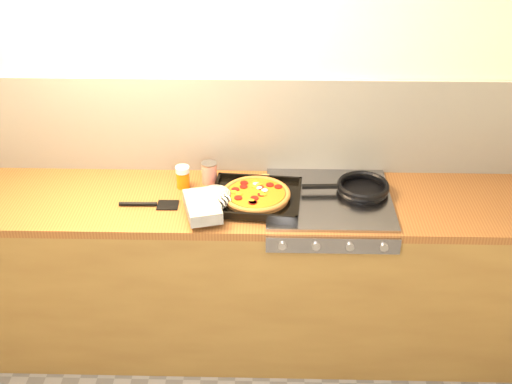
{
  "coord_description": "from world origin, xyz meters",
  "views": [
    {
      "loc": [
        0.16,
        -1.54,
        2.52
      ],
      "look_at": [
        0.1,
        1.08,
        0.95
      ],
      "focal_mm": 45.0,
      "sensor_mm": 36.0,
      "label": 1
    }
  ],
  "objects_px": {
    "pizza_on_tray": "(241,197)",
    "juice_glass": "(183,177)",
    "tomato_can": "(209,173)",
    "frying_pan": "(362,188)"
  },
  "relations": [
    {
      "from": "juice_glass",
      "to": "pizza_on_tray",
      "type": "bearing_deg",
      "value": -29.17
    },
    {
      "from": "frying_pan",
      "to": "tomato_can",
      "type": "relative_size",
      "value": 3.9
    },
    {
      "from": "pizza_on_tray",
      "to": "juice_glass",
      "type": "height_order",
      "value": "juice_glass"
    },
    {
      "from": "juice_glass",
      "to": "tomato_can",
      "type": "bearing_deg",
      "value": 21.81
    },
    {
      "from": "pizza_on_tray",
      "to": "juice_glass",
      "type": "bearing_deg",
      "value": 150.83
    },
    {
      "from": "pizza_on_tray",
      "to": "tomato_can",
      "type": "xyz_separation_m",
      "value": [
        -0.17,
        0.22,
        0.01
      ]
    },
    {
      "from": "frying_pan",
      "to": "tomato_can",
      "type": "distance_m",
      "value": 0.76
    },
    {
      "from": "frying_pan",
      "to": "juice_glass",
      "type": "height_order",
      "value": "juice_glass"
    },
    {
      "from": "pizza_on_tray",
      "to": "frying_pan",
      "type": "xyz_separation_m",
      "value": [
        0.58,
        0.12,
        -0.01
      ]
    },
    {
      "from": "pizza_on_tray",
      "to": "tomato_can",
      "type": "relative_size",
      "value": 5.15
    }
  ]
}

